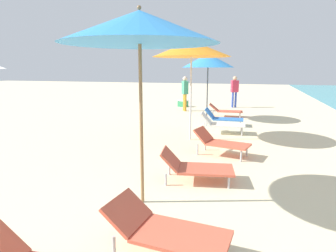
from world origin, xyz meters
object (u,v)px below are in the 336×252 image
at_px(lounger_second_inland, 165,229).
at_px(person_walking_mid, 185,90).
at_px(lounger_farthest_shoreside, 225,110).
at_px(lounger_farthest_inland, 223,118).
at_px(lounger_third_inland, 221,142).
at_px(cooler_box, 183,103).
at_px(umbrella_second, 140,27).
at_px(umbrella_third, 191,49).
at_px(lounger_second_shoreside, 195,166).
at_px(lounger_third_shoreside, 221,123).
at_px(umbrella_farthest, 208,61).
at_px(person_walking_near, 235,89).

bearing_deg(lounger_second_inland, person_walking_mid, 108.01).
relative_size(lounger_farthest_shoreside, lounger_farthest_inland, 1.04).
relative_size(lounger_third_inland, cooler_box, 2.33).
xyz_separation_m(lounger_second_inland, cooler_box, (-2.92, 12.29, -0.12)).
distance_m(lounger_third_inland, lounger_farthest_inland, 3.76).
relative_size(umbrella_second, person_walking_mid, 1.71).
height_order(lounger_third_inland, lounger_farthest_shoreside, lounger_third_inland).
relative_size(umbrella_third, lounger_farthest_shoreside, 1.96).
bearing_deg(lounger_second_shoreside, umbrella_third, 94.30).
bearing_deg(cooler_box, lounger_third_shoreside, -65.24).
bearing_deg(lounger_third_inland, umbrella_third, 141.08).
bearing_deg(lounger_farthest_shoreside, person_walking_mid, 146.03).
distance_m(lounger_second_shoreside, lounger_third_shoreside, 4.14).
bearing_deg(umbrella_second, cooler_box, 101.17).
relative_size(umbrella_third, cooler_box, 4.84).
relative_size(umbrella_second, umbrella_third, 1.01).
distance_m(lounger_second_inland, lounger_farthest_shoreside, 9.61).
bearing_deg(lounger_farthest_shoreside, umbrella_third, -101.11).
height_order(lounger_second_inland, cooler_box, lounger_second_inland).
height_order(umbrella_farthest, person_walking_near, umbrella_farthest).
bearing_deg(cooler_box, lounger_third_inland, -70.10).
xyz_separation_m(umbrella_farthest, person_walking_mid, (-1.43, 2.11, -1.31)).
distance_m(lounger_farthest_inland, person_walking_near, 5.20).
xyz_separation_m(lounger_second_inland, lounger_third_shoreside, (-0.16, 6.30, 0.03)).
xyz_separation_m(lounger_second_inland, person_walking_mid, (-2.44, 10.76, 0.71)).
height_order(lounger_third_shoreside, lounger_farthest_inland, lounger_third_shoreside).
xyz_separation_m(umbrella_farthest, cooler_box, (-1.90, 3.64, -2.14)).
bearing_deg(umbrella_third, lounger_third_shoreside, 55.83).
xyz_separation_m(umbrella_third, cooler_box, (-2.02, 7.10, -2.35)).
relative_size(lounger_second_shoreside, lounger_third_inland, 1.02).
height_order(umbrella_second, person_walking_near, umbrella_second).
height_order(lounger_farthest_shoreside, person_walking_mid, person_walking_mid).
xyz_separation_m(lounger_farthest_inland, person_walking_near, (-0.00, 5.15, 0.71)).
height_order(umbrella_second, lounger_second_shoreside, umbrella_second).
bearing_deg(lounger_second_shoreside, lounger_farthest_shoreside, 81.92).
xyz_separation_m(lounger_second_shoreside, cooler_box, (-2.80, 10.13, -0.10)).
xyz_separation_m(lounger_farthest_inland, person_walking_mid, (-2.18, 3.12, 0.72)).
xyz_separation_m(lounger_second_inland, person_walking_near, (-0.27, 12.79, 0.69)).
bearing_deg(lounger_second_shoreside, person_walking_mid, 94.94).
bearing_deg(lounger_farthest_inland, umbrella_farthest, 123.86).
relative_size(umbrella_farthest, person_walking_near, 1.62).
bearing_deg(lounger_farthest_inland, lounger_second_inland, -90.77).
height_order(lounger_second_shoreside, lounger_third_shoreside, lounger_third_shoreside).
distance_m(lounger_farthest_shoreside, person_walking_mid, 2.47).
xyz_separation_m(lounger_second_shoreside, umbrella_third, (-0.78, 3.04, 2.25)).
xyz_separation_m(lounger_second_shoreside, person_walking_mid, (-2.32, 8.60, 0.73)).
relative_size(lounger_farthest_inland, person_walking_mid, 0.84).
bearing_deg(lounger_farthest_inland, person_walking_mid, 122.14).
height_order(umbrella_third, lounger_third_inland, umbrella_third).
bearing_deg(lounger_farthest_inland, lounger_second_shoreside, -91.28).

